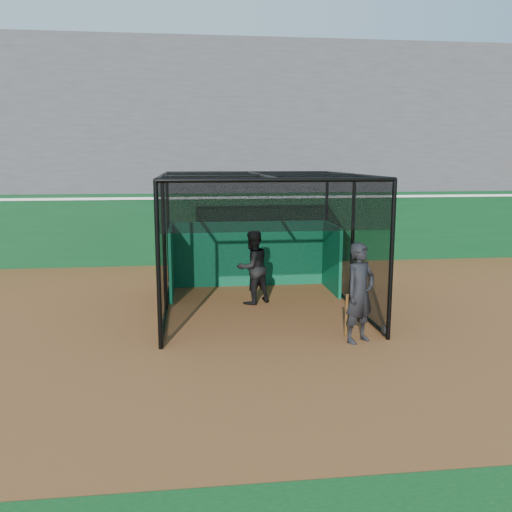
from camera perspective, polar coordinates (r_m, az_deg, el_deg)
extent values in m
plane|color=brown|center=(11.25, -2.87, -8.93)|extent=(120.00, 120.00, 0.00)
cube|color=#0B3C19|center=(19.27, -4.75, 2.91)|extent=(50.00, 0.45, 2.50)
cube|color=white|center=(19.17, -4.79, 6.17)|extent=(50.00, 0.50, 0.08)
cube|color=#4C4C4F|center=(22.99, -5.24, 10.63)|extent=(50.00, 7.85, 7.75)
cube|color=#4C4C4F|center=(26.82, -5.66, 20.17)|extent=(50.00, 0.30, 1.20)
cube|color=#085433|center=(15.83, -0.73, 0.25)|extent=(4.53, 0.10, 1.90)
cylinder|color=black|center=(11.12, -9.95, -8.71)|extent=(0.08, 0.22, 0.22)
cylinder|color=black|center=(11.81, 13.39, -7.70)|extent=(0.08, 0.22, 0.22)
cylinder|color=black|center=(15.84, -9.08, -2.98)|extent=(0.08, 0.22, 0.22)
cylinder|color=black|center=(16.33, 7.45, -2.54)|extent=(0.08, 0.22, 0.22)
imported|color=black|center=(13.85, -0.37, -1.19)|extent=(1.16, 1.09, 1.90)
imported|color=black|center=(11.13, 10.88, -3.84)|extent=(0.89, 0.80, 2.04)
cylinder|color=#593819|center=(11.23, 9.50, -6.16)|extent=(0.15, 0.36, 0.95)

